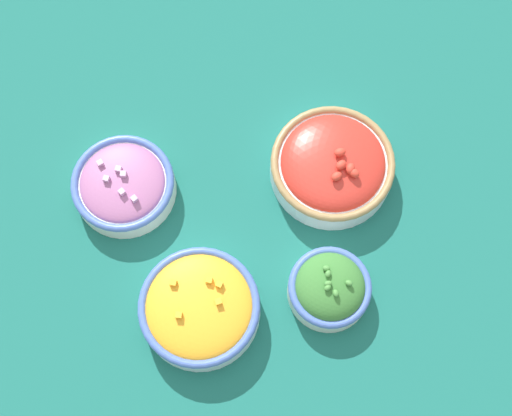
% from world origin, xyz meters
% --- Properties ---
extents(ground_plane, '(3.00, 3.00, 0.00)m').
position_xyz_m(ground_plane, '(0.00, 0.00, 0.00)').
color(ground_plane, '#196056').
extents(bowl_squash, '(0.18, 0.18, 0.07)m').
position_xyz_m(bowl_squash, '(0.15, 0.09, 0.03)').
color(bowl_squash, silver).
rests_on(bowl_squash, ground_plane).
extents(bowl_cherry_tomatoes, '(0.19, 0.19, 0.08)m').
position_xyz_m(bowl_cherry_tomatoes, '(-0.14, -0.00, 0.03)').
color(bowl_cherry_tomatoes, silver).
rests_on(bowl_cherry_tomatoes, ground_plane).
extents(bowl_red_onion, '(0.16, 0.16, 0.06)m').
position_xyz_m(bowl_red_onion, '(0.16, -0.14, 0.03)').
color(bowl_red_onion, silver).
rests_on(bowl_red_onion, ground_plane).
extents(bowl_broccoli, '(0.12, 0.12, 0.07)m').
position_xyz_m(bowl_broccoli, '(-0.03, 0.16, 0.03)').
color(bowl_broccoli, silver).
rests_on(bowl_broccoli, ground_plane).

